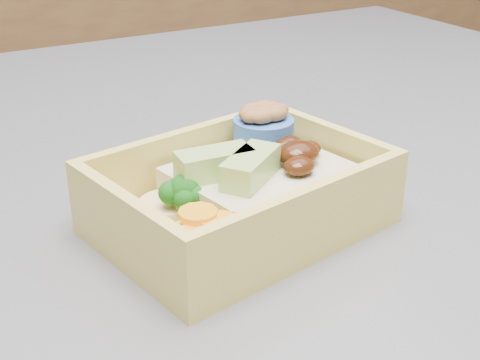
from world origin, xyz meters
TOP-DOWN VIEW (x-y plane):
  - bento_box at (0.08, -0.18)m, footprint 0.19×0.15m

SIDE VIEW (x-z plane):
  - bento_box at x=0.08m, z-range 0.91..0.97m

